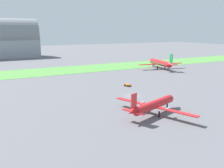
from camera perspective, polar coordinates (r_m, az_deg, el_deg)
ground_plane at (r=86.48m, az=4.68°, el=-2.65°), size 600.00×600.00×0.00m
grass_taxiway_strip at (r=144.13m, az=-9.60°, el=3.18°), size 360.00×28.00×0.08m
airplane_parked_jet_far at (r=147.80m, az=11.00°, el=4.68°), size 26.94×26.55×9.57m
airplane_foreground_turboprop at (r=67.33m, az=9.37°, el=-4.67°), size 20.66×23.88×7.42m
baggage_cart_near_gate at (r=100.60m, az=3.55°, el=-0.20°), size 2.48×2.85×0.90m
hangar_distant at (r=222.69m, az=-22.65°, el=9.37°), size 47.53×24.40×31.29m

